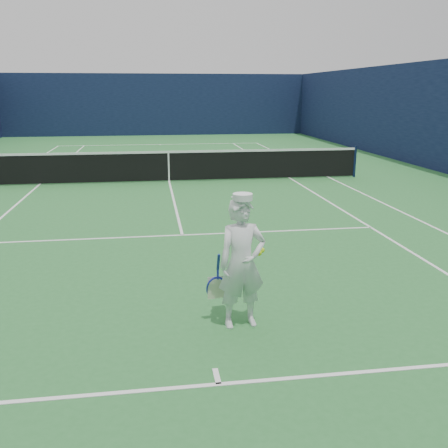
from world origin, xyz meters
The scene contains 5 objects.
ground centered at (0.00, 0.00, 0.00)m, with size 80.00×80.00×0.00m, color #2A6F32.
court_markings centered at (0.00, 0.00, 0.00)m, with size 11.03×23.83×0.01m.
windscreen_fence centered at (0.00, 0.00, 2.00)m, with size 20.12×36.12×4.00m.
tennis_net centered at (0.00, 0.00, 0.55)m, with size 12.88×0.09×1.07m.
tennis_player centered at (0.47, -10.59, 0.83)m, with size 0.78×0.47×1.71m.
Camera 1 is at (-0.61, -16.31, 2.89)m, focal length 40.00 mm.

